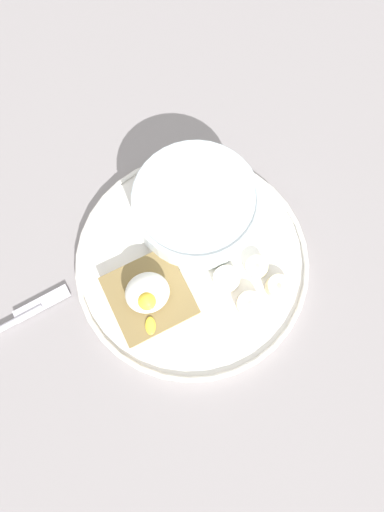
{
  "coord_description": "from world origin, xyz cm",
  "views": [
    {
      "loc": [
        4.41,
        12.12,
        50.49
      ],
      "look_at": [
        0.0,
        0.0,
        5.0
      ],
      "focal_mm": 28.0,
      "sensor_mm": 36.0,
      "label": 1
    }
  ],
  "objects_px": {
    "banana_slice_left": "(250,304)",
    "banana_slice_back": "(226,279)",
    "poached_egg": "(147,294)",
    "toast_slice": "(149,296)",
    "knife": "(12,319)",
    "banana_slice_front": "(257,267)",
    "oatmeal_bowl": "(196,207)",
    "banana_slice_right": "(278,287)"
  },
  "relations": [
    {
      "from": "oatmeal_bowl",
      "to": "knife",
      "type": "distance_m",
      "value": 0.26
    },
    {
      "from": "toast_slice",
      "to": "banana_slice_right",
      "type": "bearing_deg",
      "value": 164.21
    },
    {
      "from": "poached_egg",
      "to": "banana_slice_left",
      "type": "bearing_deg",
      "value": 156.21
    },
    {
      "from": "banana_slice_left",
      "to": "banana_slice_right",
      "type": "distance_m",
      "value": 0.04
    },
    {
      "from": "toast_slice",
      "to": "banana_slice_right",
      "type": "xyz_separation_m",
      "value": [
        -0.15,
        0.04,
        -0.0
      ]
    },
    {
      "from": "banana_slice_left",
      "to": "banana_slice_back",
      "type": "height_order",
      "value": "banana_slice_left"
    },
    {
      "from": "banana_slice_front",
      "to": "knife",
      "type": "height_order",
      "value": "banana_slice_front"
    },
    {
      "from": "toast_slice",
      "to": "banana_slice_front",
      "type": "xyz_separation_m",
      "value": [
        -0.13,
        0.01,
        -0.0
      ]
    },
    {
      "from": "banana_slice_back",
      "to": "banana_slice_right",
      "type": "bearing_deg",
      "value": 151.27
    },
    {
      "from": "oatmeal_bowl",
      "to": "poached_egg",
      "type": "xyz_separation_m",
      "value": [
        0.09,
        0.08,
        0.0
      ]
    },
    {
      "from": "toast_slice",
      "to": "knife",
      "type": "height_order",
      "value": "toast_slice"
    },
    {
      "from": "banana_slice_front",
      "to": "banana_slice_left",
      "type": "bearing_deg",
      "value": 57.03
    },
    {
      "from": "banana_slice_right",
      "to": "banana_slice_left",
      "type": "bearing_deg",
      "value": 10.74
    },
    {
      "from": "toast_slice",
      "to": "banana_slice_front",
      "type": "relative_size",
      "value": 3.2
    },
    {
      "from": "banana_slice_right",
      "to": "oatmeal_bowl",
      "type": "bearing_deg",
      "value": -63.32
    },
    {
      "from": "banana_slice_back",
      "to": "banana_slice_right",
      "type": "height_order",
      "value": "same"
    },
    {
      "from": "knife",
      "to": "banana_slice_left",
      "type": "bearing_deg",
      "value": 163.24
    },
    {
      "from": "banana_slice_left",
      "to": "knife",
      "type": "bearing_deg",
      "value": -16.76
    },
    {
      "from": "banana_slice_front",
      "to": "banana_slice_right",
      "type": "distance_m",
      "value": 0.03
    },
    {
      "from": "knife",
      "to": "banana_slice_front",
      "type": "bearing_deg",
      "value": 171.8
    },
    {
      "from": "toast_slice",
      "to": "poached_egg",
      "type": "distance_m",
      "value": 0.02
    },
    {
      "from": "banana_slice_front",
      "to": "banana_slice_right",
      "type": "height_order",
      "value": "same"
    },
    {
      "from": "toast_slice",
      "to": "poached_egg",
      "type": "relative_size",
      "value": 1.45
    },
    {
      "from": "banana_slice_front",
      "to": "toast_slice",
      "type": "bearing_deg",
      "value": -4.47
    },
    {
      "from": "poached_egg",
      "to": "banana_slice_front",
      "type": "distance_m",
      "value": 0.14
    },
    {
      "from": "oatmeal_bowl",
      "to": "banana_slice_right",
      "type": "bearing_deg",
      "value": 116.68
    },
    {
      "from": "oatmeal_bowl",
      "to": "banana_slice_right",
      "type": "relative_size",
      "value": 3.83
    },
    {
      "from": "oatmeal_bowl",
      "to": "banana_slice_back",
      "type": "bearing_deg",
      "value": 93.75
    },
    {
      "from": "poached_egg",
      "to": "banana_slice_back",
      "type": "relative_size",
      "value": 1.5
    },
    {
      "from": "poached_egg",
      "to": "banana_slice_back",
      "type": "xyz_separation_m",
      "value": [
        -0.09,
        0.01,
        -0.02
      ]
    },
    {
      "from": "banana_slice_front",
      "to": "knife",
      "type": "relative_size",
      "value": 0.21
    },
    {
      "from": "poached_egg",
      "to": "banana_slice_left",
      "type": "distance_m",
      "value": 0.12
    },
    {
      "from": "banana_slice_right",
      "to": "knife",
      "type": "bearing_deg",
      "value": -13.39
    },
    {
      "from": "banana_slice_front",
      "to": "banana_slice_left",
      "type": "xyz_separation_m",
      "value": [
        0.03,
        0.04,
        0.0
      ]
    },
    {
      "from": "poached_egg",
      "to": "banana_slice_front",
      "type": "xyz_separation_m",
      "value": [
        -0.13,
        0.01,
        -0.02
      ]
    },
    {
      "from": "knife",
      "to": "toast_slice",
      "type": "bearing_deg",
      "value": 168.82
    },
    {
      "from": "poached_egg",
      "to": "toast_slice",
      "type": "bearing_deg",
      "value": -104.95
    },
    {
      "from": "knife",
      "to": "oatmeal_bowl",
      "type": "bearing_deg",
      "value": -169.42
    },
    {
      "from": "poached_egg",
      "to": "knife",
      "type": "height_order",
      "value": "poached_egg"
    },
    {
      "from": "banana_slice_left",
      "to": "banana_slice_back",
      "type": "relative_size",
      "value": 0.96
    },
    {
      "from": "toast_slice",
      "to": "banana_slice_back",
      "type": "distance_m",
      "value": 0.09
    },
    {
      "from": "poached_egg",
      "to": "banana_slice_left",
      "type": "relative_size",
      "value": 1.56
    }
  ]
}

